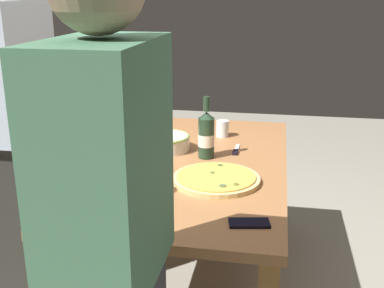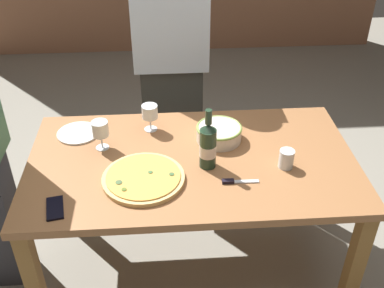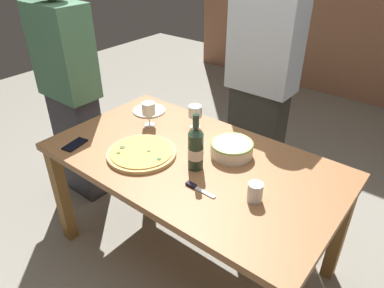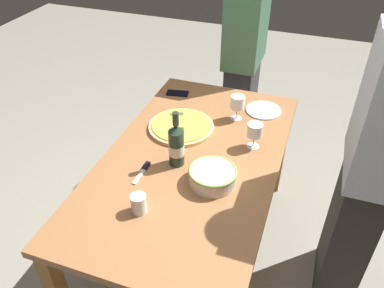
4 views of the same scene
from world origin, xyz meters
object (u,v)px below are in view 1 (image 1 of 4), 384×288
side_plate (95,208)px  person_host (19,131)px  cup_amber (222,129)px  pizza (216,179)px  dining_table (192,179)px  wine_bottle (206,135)px  cell_phone (249,223)px  wine_glass_by_bottle (122,151)px  person_guest_left (113,267)px  serving_bowl (167,142)px  pizza_knife (236,151)px  wine_glass_near_pizza (140,172)px

side_plate → person_host: size_ratio=0.13×
cup_amber → person_host: 1.08m
pizza → person_host: person_host is taller
dining_table → wine_bottle: size_ratio=5.22×
side_plate → dining_table: bearing=-24.4°
dining_table → cell_phone: 0.69m
wine_glass_by_bottle → person_guest_left: bearing=-163.1°
serving_bowl → pizza_knife: bearing=-84.6°
cell_phone → person_guest_left: 0.59m
dining_table → person_host: (-0.07, 0.86, 0.22)m
wine_glass_by_bottle → pizza_knife: 0.62m
person_guest_left → pizza_knife: bearing=-8.6°
pizza → wine_glass_near_pizza: bearing=127.3°
wine_glass_by_bottle → cell_phone: wine_glass_by_bottle is taller
cell_phone → pizza: bearing=13.5°
wine_bottle → cup_amber: bearing=-5.6°
dining_table → wine_glass_near_pizza: bearing=164.0°
pizza → side_plate: bearing=130.2°
cell_phone → pizza_knife: size_ratio=0.85×
wine_bottle → person_host: 0.92m
serving_bowl → cell_phone: bearing=-147.9°
dining_table → person_host: 0.89m
wine_glass_by_bottle → pizza_knife: size_ratio=0.86×
dining_table → pizza: pizza is taller
dining_table → cup_amber: 0.47m
pizza_knife → person_host: 1.09m
serving_bowl → wine_bottle: bearing=-110.4°
cup_amber → person_host: person_host is taller
wine_bottle → cell_phone: 0.73m
wine_glass_near_pizza → side_plate: wine_glass_near_pizza is taller
serving_bowl → dining_table: bearing=-133.5°
dining_table → serving_bowl: serving_bowl is taller
wine_bottle → wine_glass_near_pizza: size_ratio=2.01×
serving_bowl → pizza_knife: (0.03, -0.35, -0.04)m
wine_bottle → cup_amber: (0.37, -0.04, -0.07)m
serving_bowl → wine_glass_near_pizza: 0.60m
pizza → wine_glass_near_pizza: wine_glass_near_pizza is taller
serving_bowl → wine_glass_near_pizza: size_ratio=1.54×
pizza → cup_amber: 0.68m
side_plate → person_guest_left: (-0.51, -0.25, 0.09)m
dining_table → serving_bowl: size_ratio=6.79×
wine_bottle → person_host: bearing=98.7°
pizza → person_guest_left: 0.88m
wine_glass_near_pizza → person_guest_left: bearing=-169.9°
serving_bowl → wine_glass_by_bottle: 0.38m
wine_glass_by_bottle → pizza_knife: wine_glass_by_bottle is taller
dining_table → wine_bottle: bearing=-39.7°
cup_amber → side_plate: (-1.02, 0.36, -0.04)m
pizza → serving_bowl: bearing=38.7°
wine_bottle → wine_glass_by_bottle: size_ratio=2.11×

